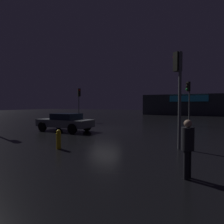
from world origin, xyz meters
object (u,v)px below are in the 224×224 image
traffic_signal_main (178,79)px  traffic_signal_opposite (79,96)px  car_near (65,122)px  fire_hydrant (59,139)px  pedestrian (188,145)px  store_building (189,105)px  traffic_signal_cross_left (188,93)px

traffic_signal_main → traffic_signal_opposite: bearing=140.2°
car_near → fire_hydrant: size_ratio=5.01×
pedestrian → store_building: bearing=91.6°
store_building → traffic_signal_main: size_ratio=3.99×
traffic_signal_opposite → car_near: (3.86, -7.66, -2.36)m
store_building → car_near: size_ratio=3.97×
traffic_signal_opposite → pedestrian: traffic_signal_opposite is taller
car_near → fire_hydrant: car_near is taller
traffic_signal_cross_left → store_building: bearing=91.5°
traffic_signal_opposite → store_building: bearing=63.2°
traffic_signal_opposite → fire_hydrant: 14.75m
store_building → traffic_signal_cross_left: bearing=-88.5°
store_building → fire_hydrant: (-4.50, -35.85, -1.62)m
store_building → traffic_signal_main: 33.58m
car_near → fire_hydrant: bearing=-54.9°
store_building → car_near: 32.00m
traffic_signal_opposite → traffic_signal_cross_left: 12.41m
store_building → fire_hydrant: size_ratio=19.89×
store_building → traffic_signal_cross_left: 22.89m
traffic_signal_opposite → fire_hydrant: size_ratio=4.52×
store_building → traffic_signal_cross_left: size_ratio=4.14×
traffic_signal_main → fire_hydrant: traffic_signal_main is taller
traffic_signal_opposite → fire_hydrant: (7.29, -12.55, -2.65)m
traffic_signal_opposite → car_near: bearing=-63.2°
store_building → fire_hydrant: 36.17m
store_building → car_near: store_building is taller
traffic_signal_main → traffic_signal_cross_left: 10.70m
traffic_signal_main → car_near: bearing=163.0°
traffic_signal_opposite → car_near: size_ratio=0.90×
store_building → pedestrian: store_building is taller
fire_hydrant → store_building: bearing=82.8°
traffic_signal_cross_left → fire_hydrant: (-5.10, -13.00, -2.77)m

